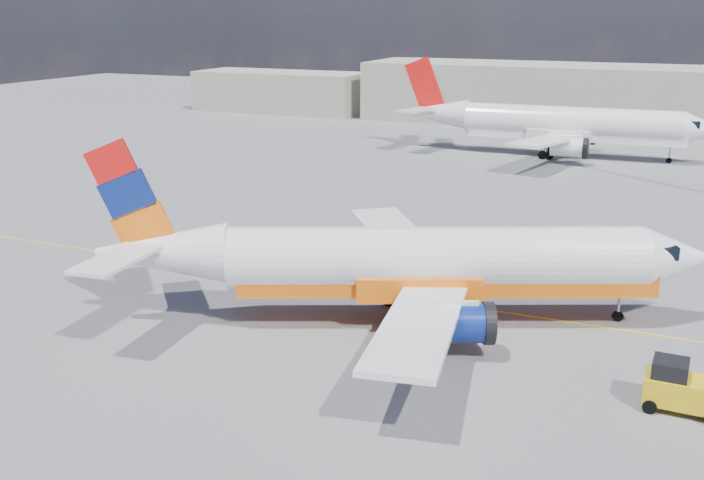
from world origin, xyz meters
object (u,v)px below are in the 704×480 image
at_px(gse_tug, 681,388).
at_px(traffic_cone, 417,331).
at_px(second_jet, 560,125).
at_px(main_jet, 416,262).

bearing_deg(gse_tug, traffic_cone, 168.62).
distance_m(second_jet, traffic_cone, 52.02).
bearing_deg(second_jet, gse_tug, -78.18).
distance_m(gse_tug, traffic_cone, 12.24).
height_order(main_jet, second_jet, second_jet).
distance_m(main_jet, second_jet, 50.20).
distance_m(main_jet, traffic_cone, 3.43).
relative_size(main_jet, gse_tug, 10.46).
height_order(main_jet, traffic_cone, main_jet).
xyz_separation_m(second_jet, traffic_cone, (1.87, -51.89, -3.14)).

